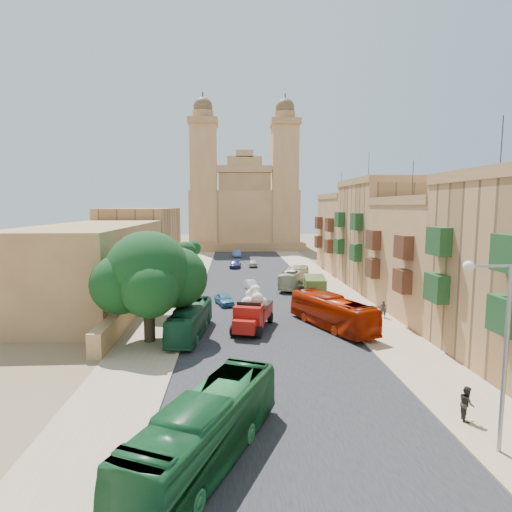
{
  "coord_description": "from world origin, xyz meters",
  "views": [
    {
      "loc": [
        -3.14,
        -28.51,
        10.42
      ],
      "look_at": [
        0.0,
        26.0,
        4.0
      ],
      "focal_mm": 30.0,
      "sensor_mm": 36.0,
      "label": 1
    }
  ],
  "objects": [
    {
      "name": "car_blue_a",
      "position": [
        -3.95,
        15.89,
        0.63
      ],
      "size": [
        2.46,
        3.94,
        1.25
      ],
      "primitive_type": "imported",
      "rotation": [
        0.0,
        0.0,
        0.29
      ],
      "color": "teal",
      "rests_on": "ground"
    },
    {
      "name": "car_cream",
      "position": [
        4.74,
        24.09,
        0.59
      ],
      "size": [
        3.55,
        4.67,
        1.18
      ],
      "primitive_type": "imported",
      "rotation": [
        0.0,
        0.0,
        3.57
      ],
      "color": "#BBB78A",
      "rests_on": "ground"
    },
    {
      "name": "street_tree_d",
      "position": [
        -10.0,
        48.0,
        2.85
      ],
      "size": [
        2.78,
        2.78,
        4.27
      ],
      "color": "#322719",
      "rests_on": "ground"
    },
    {
      "name": "car_dkblue",
      "position": [
        -2.54,
        42.92,
        0.63
      ],
      "size": [
        2.09,
        4.43,
        1.25
      ],
      "primitive_type": "imported",
      "rotation": [
        0.0,
        0.0,
        -0.08
      ],
      "color": "navy",
      "rests_on": "ground"
    },
    {
      "name": "bus_cream_east",
      "position": [
        4.86,
        25.12,
        1.25
      ],
      "size": [
        5.17,
        9.12,
        2.5
      ],
      "primitive_type": "imported",
      "rotation": [
        0.0,
        0.0,
        2.78
      ],
      "color": "beige",
      "rests_on": "ground"
    },
    {
      "name": "pedestrian_c",
      "position": [
        7.5,
        9.64,
        0.91
      ],
      "size": [
        0.58,
        1.12,
        1.82
      ],
      "primitive_type": "imported",
      "rotation": [
        0.0,
        0.0,
        4.58
      ],
      "color": "#36363F",
      "rests_on": "ground"
    },
    {
      "name": "townhouse_b",
      "position": [
        15.95,
        11.0,
        5.66
      ],
      "size": [
        9.0,
        14.0,
        14.9
      ],
      "color": "#AB7C4D",
      "rests_on": "ground"
    },
    {
      "name": "street_tree_a",
      "position": [
        -10.0,
        12.0,
        3.77
      ],
      "size": [
        3.66,
        3.66,
        5.62
      ],
      "color": "#322719",
      "rests_on": "ground"
    },
    {
      "name": "bus_red_east",
      "position": [
        5.39,
        6.76,
        1.39
      ],
      "size": [
        5.95,
        10.16,
        2.79
      ],
      "primitive_type": "imported",
      "rotation": [
        0.0,
        0.0,
        3.53
      ],
      "color": "#991A01",
      "rests_on": "ground"
    },
    {
      "name": "west_building_mid",
      "position": [
        -18.0,
        44.0,
        5.0
      ],
      "size": [
        10.0,
        22.0,
        10.0
      ],
      "primitive_type": "cube",
      "color": "tan",
      "rests_on": "ground"
    },
    {
      "name": "pedestrian_b",
      "position": [
        8.26,
        -9.31,
        0.86
      ],
      "size": [
        0.85,
        0.98,
        1.71
      ],
      "primitive_type": "imported",
      "rotation": [
        0.0,
        0.0,
        1.29
      ],
      "color": "#2B2622",
      "rests_on": "ground"
    },
    {
      "name": "road_surface",
      "position": [
        0.0,
        30.0,
        0.01
      ],
      "size": [
        14.0,
        140.0,
        0.01
      ],
      "primitive_type": "cube",
      "color": "black",
      "rests_on": "ground"
    },
    {
      "name": "townhouse_c",
      "position": [
        15.95,
        25.0,
        6.91
      ],
      "size": [
        9.0,
        14.0,
        17.4
      ],
      "color": "tan",
      "rests_on": "ground"
    },
    {
      "name": "street_tree_c",
      "position": [
        -10.0,
        36.0,
        3.42
      ],
      "size": [
        3.32,
        3.32,
        5.1
      ],
      "color": "#322719",
      "rests_on": "ground"
    },
    {
      "name": "pedestrian_a",
      "position": [
        11.0,
        9.87,
        0.81
      ],
      "size": [
        0.67,
        0.54,
        1.61
      ],
      "primitive_type": "imported",
      "rotation": [
        0.0,
        0.0,
        2.86
      ],
      "color": "#29262C",
      "rests_on": "ground"
    },
    {
      "name": "sidewalk_east",
      "position": [
        9.5,
        30.0,
        0.01
      ],
      "size": [
        5.0,
        140.0,
        0.01
      ],
      "primitive_type": "cube",
      "color": "tan",
      "rests_on": "ground"
    },
    {
      "name": "car_white_b",
      "position": [
        0.5,
        44.22,
        0.63
      ],
      "size": [
        1.59,
        3.74,
        1.26
      ],
      "primitive_type": "imported",
      "rotation": [
        0.0,
        0.0,
        3.11
      ],
      "color": "silver",
      "rests_on": "ground"
    },
    {
      "name": "ground",
      "position": [
        0.0,
        0.0,
        0.0
      ],
      "size": [
        260.0,
        260.0,
        0.0
      ],
      "primitive_type": "plane",
      "color": "brown"
    },
    {
      "name": "bus_green_south",
      "position": [
        -4.21,
        -12.1,
        1.44
      ],
      "size": [
        6.45,
        10.39,
        2.87
      ],
      "primitive_type": "imported",
      "rotation": [
        0.0,
        0.0,
        -0.42
      ],
      "color": "#1A5A2D",
      "rests_on": "ground"
    },
    {
      "name": "olive_pickup",
      "position": [
        6.5,
        20.0,
        1.06
      ],
      "size": [
        2.91,
        5.48,
        2.17
      ],
      "color": "#41541F",
      "rests_on": "ground"
    },
    {
      "name": "street_tree_b",
      "position": [
        -10.0,
        24.0,
        2.98
      ],
      "size": [
        2.9,
        2.9,
        4.47
      ],
      "color": "#322719",
      "rests_on": "ground"
    },
    {
      "name": "streetlamp",
      "position": [
        7.72,
        -12.0,
        5.2
      ],
      "size": [
        2.11,
        0.44,
        8.22
      ],
      "color": "gray",
      "rests_on": "ground"
    },
    {
      "name": "west_building_low",
      "position": [
        -18.0,
        18.0,
        4.2
      ],
      "size": [
        10.0,
        28.0,
        8.4
      ],
      "primitive_type": "cube",
      "color": "#986C42",
      "rests_on": "ground"
    },
    {
      "name": "bus_green_north",
      "position": [
        -6.5,
        5.25,
        1.26
      ],
      "size": [
        3.1,
        9.2,
        2.51
      ],
      "primitive_type": "imported",
      "rotation": [
        0.0,
        0.0,
        -0.11
      ],
      "color": "#174E2D",
      "rests_on": "ground"
    },
    {
      "name": "sidewalk_west",
      "position": [
        -9.5,
        30.0,
        0.01
      ],
      "size": [
        5.0,
        140.0,
        0.01
      ],
      "primitive_type": "cube",
      "color": "tan",
      "rests_on": "ground"
    },
    {
      "name": "car_white_a",
      "position": [
        -0.75,
        24.31,
        0.56
      ],
      "size": [
        1.88,
        3.57,
        1.12
      ],
      "primitive_type": "imported",
      "rotation": [
        0.0,
        0.0,
        0.21
      ],
      "color": "silver",
      "rests_on": "ground"
    },
    {
      "name": "west_wall",
      "position": [
        -12.5,
        20.0,
        0.9
      ],
      "size": [
        1.0,
        40.0,
        1.8
      ],
      "primitive_type": "cube",
      "color": "#AB7C4D",
      "rests_on": "ground"
    },
    {
      "name": "kerb_west",
      "position": [
        -7.0,
        30.0,
        0.06
      ],
      "size": [
        0.25,
        140.0,
        0.12
      ],
      "primitive_type": "cube",
      "color": "tan",
      "rests_on": "ground"
    },
    {
      "name": "church",
      "position": [
        -0.0,
        78.61,
        9.52
      ],
      "size": [
        28.0,
        22.5,
        36.3
      ],
      "color": "#AB7C4D",
      "rests_on": "ground"
    },
    {
      "name": "kerb_east",
      "position": [
        7.0,
        30.0,
        0.06
      ],
      "size": [
        0.25,
        140.0,
        0.12
      ],
      "primitive_type": "cube",
      "color": "tan",
      "rests_on": "ground"
    },
    {
      "name": "car_blue_b",
      "position": [
        -2.09,
        58.5,
        0.7
      ],
      "size": [
        1.86,
        4.37,
        1.4
      ],
      "primitive_type": "imported",
      "rotation": [
        0.0,
        0.0,
        0.09
      ],
      "color": "#5275CC",
      "rests_on": "ground"
    },
    {
      "name": "townhouse_d",
      "position": [
        15.95,
        39.0,
        6.16
      ],
      "size": [
        9.0,
        14.0,
        15.9
      ],
      "color": "#AB7C4D",
      "rests_on": "ground"
    },
    {
      "name": "red_truck",
      "position": [
        -1.38,
        6.75,
        1.6
      ],
      "size": [
        3.96,
        6.6,
        3.65
      ],
      "color": "#A3120C",
      "rests_on": "ground"
    },
    {
      "name": "ficus_tree",
      "position": [
        -9.42,
        4.01,
        5.07
      ],
      "size": [
        8.57,
        7.89,
        8.57
      ],
      "color": "#322719",
      "rests_on": "ground"
    }
  ]
}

